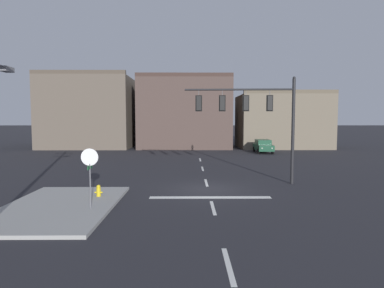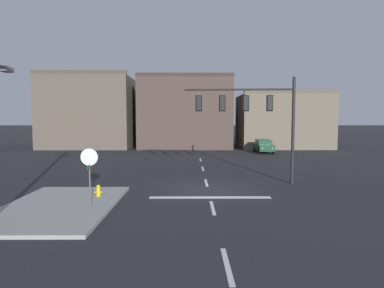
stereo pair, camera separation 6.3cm
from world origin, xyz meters
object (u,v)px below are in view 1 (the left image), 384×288
signal_mast_near_side (255,111)px  fire_hydrant (99,193)px  stop_sign (90,164)px  car_lot_nearside (263,146)px

signal_mast_near_side → fire_hydrant: 10.64m
fire_hydrant → stop_sign: bearing=-82.9°
signal_mast_near_side → stop_sign: bearing=-143.3°
stop_sign → fire_hydrant: size_ratio=3.77×
signal_mast_near_side → fire_hydrant: size_ratio=9.25×
car_lot_nearside → fire_hydrant: bearing=-120.6°
signal_mast_near_side → car_lot_nearside: (4.89, 19.11, -3.77)m
stop_sign → car_lot_nearside: stop_sign is taller
fire_hydrant → signal_mast_near_side: bearing=24.8°
car_lot_nearside → fire_hydrant: car_lot_nearside is taller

